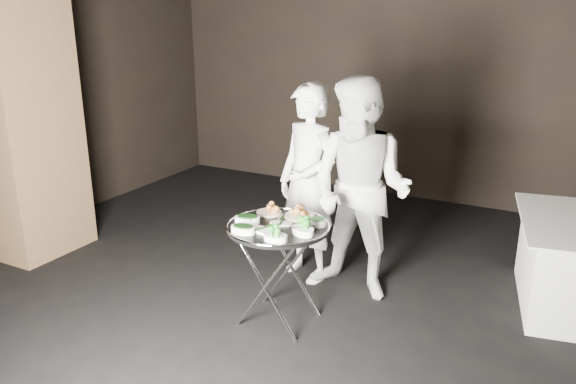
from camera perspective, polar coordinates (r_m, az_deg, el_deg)
The scene contains 17 objects.
floor at distance 4.17m, azimuth -4.17°, elevation -13.90°, with size 6.00×7.00×0.05m, color black.
wall_back at distance 6.82m, azimuth 11.67°, elevation 11.93°, with size 6.00×0.05×3.00m, color black.
column_left at distance 5.60m, azimuth -26.15°, elevation 9.26°, with size 0.80×0.80×3.00m, color brown.
tray_stand at distance 4.04m, azimuth -1.00°, elevation -7.88°, with size 0.50×0.42×0.73m.
serving_tray at distance 3.91m, azimuth -1.03°, elevation -3.54°, with size 0.73×0.73×0.04m.
potato_plate_a at distance 4.12m, azimuth -1.94°, elevation -1.85°, with size 0.18×0.18×0.07m.
potato_plate_b at distance 4.04m, azimuth 1.18°, elevation -2.16°, with size 0.22×0.22×0.08m.
greens_bowl at distance 3.90m, azimuth 3.04°, elevation -2.96°, with size 0.12×0.12×0.07m.
asparagus_plate_a at distance 3.92m, azimuth -0.71°, elevation -3.14°, with size 0.18×0.13×0.03m.
asparagus_plate_b at distance 3.80m, azimuth -2.64°, elevation -3.80°, with size 0.21×0.16×0.04m.
spinach_bowl_a at distance 3.95m, azimuth -4.15°, elevation -2.71°, with size 0.21×0.17×0.07m.
spinach_bowl_b at distance 3.78m, azimuth -4.61°, elevation -3.70°, with size 0.18×0.12×0.07m.
broccoli_bowl_a at distance 3.75m, azimuth 1.51°, elevation -3.83°, with size 0.21×0.18×0.07m.
broccoli_bowl_b at distance 3.65m, azimuth -1.28°, elevation -4.50°, with size 0.17×0.13×0.07m.
serving_utensils at distance 3.94m, azimuth -0.34°, elevation -2.50°, with size 0.57×0.41×0.01m.
waiter_left at distance 4.59m, azimuth 2.03°, elevation 0.85°, with size 0.60×0.39×1.64m, color white.
waiter_right at distance 4.32m, azimuth 7.34°, elevation 0.17°, with size 0.84×0.65×1.73m, color white.
Camera 1 is at (1.91, -2.99, 2.17)m, focal length 35.00 mm.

